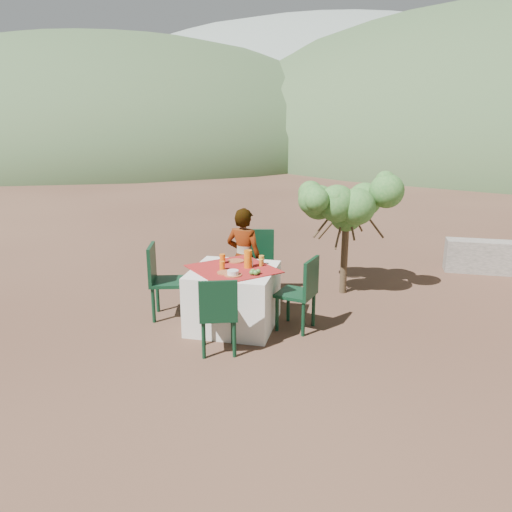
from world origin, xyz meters
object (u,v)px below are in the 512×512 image
(chair_far, at_px, (258,261))
(table, at_px, (234,297))
(juice_pitcher, at_px, (248,259))
(chair_right, at_px, (302,290))
(shrub_tree, at_px, (350,210))
(chair_near, at_px, (218,312))
(chair_left, at_px, (162,278))
(person, at_px, (244,258))

(chair_far, bearing_deg, table, -106.08)
(juice_pitcher, bearing_deg, chair_right, -0.60)
(shrub_tree, bearing_deg, chair_right, -107.27)
(chair_near, distance_m, chair_right, 1.18)
(shrub_tree, height_order, juice_pitcher, shrub_tree)
(chair_right, bearing_deg, table, -71.27)
(table, height_order, shrub_tree, shrub_tree)
(chair_left, distance_m, shrub_tree, 2.87)
(chair_near, height_order, shrub_tree, shrub_tree)
(juice_pitcher, bearing_deg, chair_left, -179.55)
(person, bearing_deg, chair_near, 104.68)
(table, height_order, juice_pitcher, juice_pitcher)
(chair_near, bearing_deg, chair_right, -151.61)
(juice_pitcher, bearing_deg, chair_near, -98.08)
(person, xyz_separation_m, juice_pitcher, (0.21, -0.62, 0.17))
(table, distance_m, chair_right, 0.87)
(chair_left, height_order, juice_pitcher, same)
(chair_right, distance_m, person, 1.11)
(chair_near, relative_size, person, 0.65)
(chair_left, bearing_deg, shrub_tree, -71.94)
(chair_far, distance_m, chair_left, 1.47)
(chair_far, height_order, shrub_tree, shrub_tree)
(table, height_order, person, person)
(chair_left, relative_size, chair_right, 1.06)
(table, bearing_deg, shrub_tree, 50.31)
(chair_left, distance_m, person, 1.14)
(chair_right, height_order, shrub_tree, shrub_tree)
(shrub_tree, distance_m, juice_pitcher, 1.95)
(person, relative_size, juice_pitcher, 6.30)
(juice_pitcher, bearing_deg, chair_far, 95.53)
(chair_far, bearing_deg, person, -118.22)
(chair_right, xyz_separation_m, juice_pitcher, (-0.68, 0.01, 0.36))
(table, height_order, chair_right, chair_right)
(table, bearing_deg, chair_left, 176.03)
(chair_near, relative_size, chair_left, 0.92)
(chair_far, distance_m, person, 0.44)
(chair_near, height_order, juice_pitcher, juice_pitcher)
(table, bearing_deg, chair_right, 4.71)
(chair_right, distance_m, juice_pitcher, 0.77)
(chair_left, bearing_deg, juice_pitcher, -105.02)
(table, relative_size, chair_far, 1.31)
(chair_far, xyz_separation_m, chair_right, (0.78, -1.02, -0.03))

